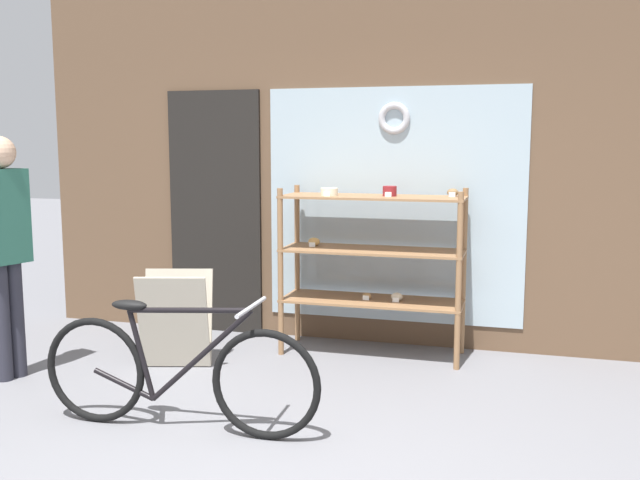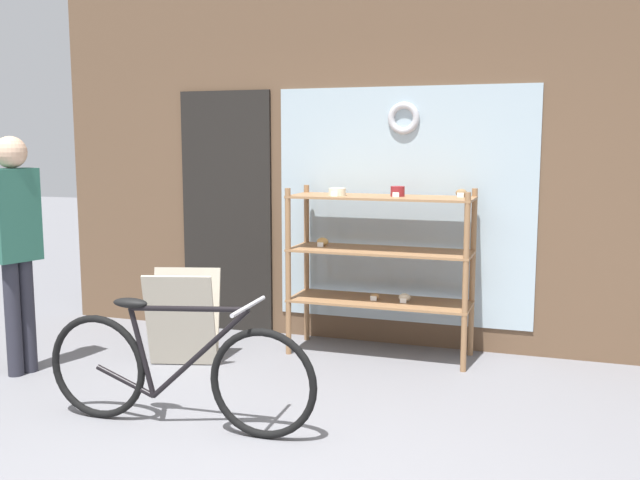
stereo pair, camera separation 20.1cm
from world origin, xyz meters
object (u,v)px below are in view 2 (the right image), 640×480
object	(u,v)px
bicycle	(176,370)
sandwich_board	(183,318)
display_case	(380,253)
pedestrian	(15,235)

from	to	relation	value
bicycle	sandwich_board	size ratio (longest dim) A/B	2.41
sandwich_board	display_case	bearing A→B (deg)	13.23
bicycle	pedestrian	bearing A→B (deg)	159.68
display_case	bicycle	xyz separation A→B (m)	(-0.77, -1.79, -0.47)
sandwich_board	pedestrian	bearing A→B (deg)	-166.91
display_case	pedestrian	world-z (taller)	pedestrian
display_case	pedestrian	xyz separation A→B (m)	(-2.33, -1.28, 0.20)
display_case	bicycle	world-z (taller)	display_case
display_case	bicycle	bearing A→B (deg)	-113.31
bicycle	pedestrian	size ratio (longest dim) A/B	1.00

